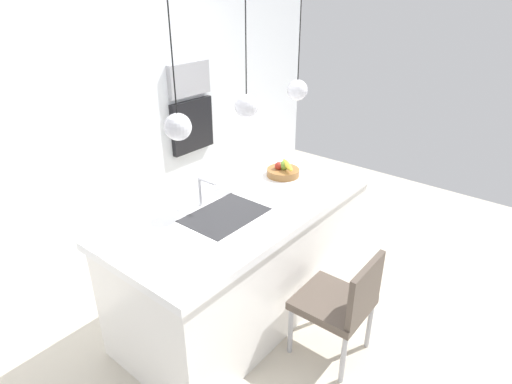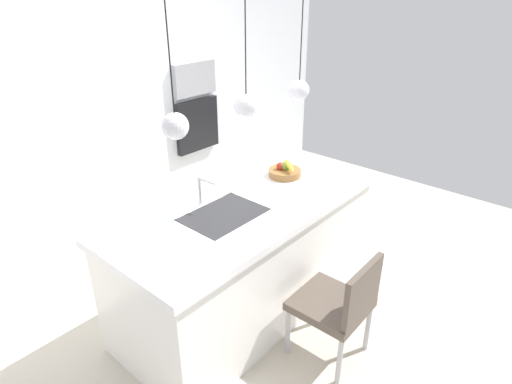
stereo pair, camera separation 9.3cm
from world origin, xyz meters
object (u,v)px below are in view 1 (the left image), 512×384
fruit_bowl (283,171)px  chair_near (342,301)px  microwave (188,79)px  oven (192,126)px

fruit_bowl → chair_near: fruit_bowl is taller
microwave → chair_near: (-0.92, -2.41, -1.04)m
fruit_bowl → chair_near: 1.20m
fruit_bowl → microwave: (0.36, 1.49, 0.51)m
fruit_bowl → chair_near: (-0.56, -0.92, -0.52)m
fruit_bowl → microwave: 1.62m
oven → fruit_bowl: bearing=-103.5°
fruit_bowl → oven: 1.54m
microwave → chair_near: bearing=-110.9°
fruit_bowl → chair_near: size_ratio=0.33×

